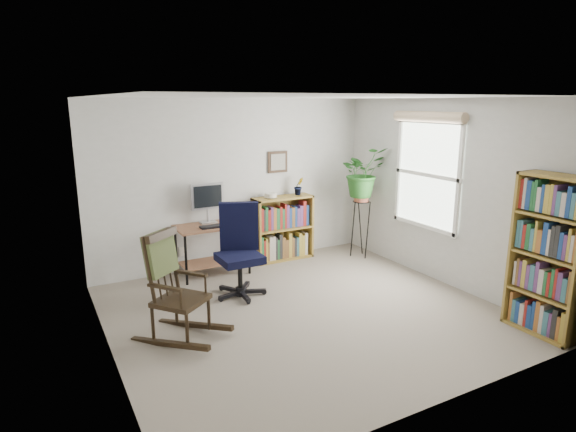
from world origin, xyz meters
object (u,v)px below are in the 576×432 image
desk (213,250)px  rocking_chair (180,286)px  tall_bookshelf (549,256)px  low_bookshelf (283,228)px  office_chair (240,251)px

desk → rocking_chair: (-0.93, -1.63, 0.21)m
rocking_chair → tall_bookshelf: size_ratio=0.68×
low_bookshelf → tall_bookshelf: bearing=-70.2°
desk → tall_bookshelf: bearing=-54.0°
desk → low_bookshelf: bearing=5.9°
office_chair → low_bookshelf: size_ratio=1.19×
office_chair → rocking_chair: (-0.95, -0.73, -0.02)m
low_bookshelf → office_chair: bearing=-138.4°
desk → low_bookshelf: low_bookshelf is taller
desk → tall_bookshelf: tall_bookshelf is taller
rocking_chair → low_bookshelf: rocking_chair is taller
office_chair → tall_bookshelf: (2.37, -2.41, 0.25)m
office_chair → tall_bookshelf: bearing=-22.5°
office_chair → tall_bookshelf: tall_bookshelf is taller
low_bookshelf → desk: bearing=-174.1°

